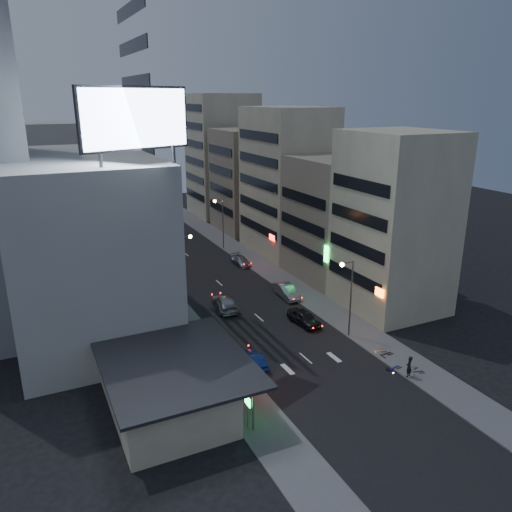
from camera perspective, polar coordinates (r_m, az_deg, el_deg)
ground at (r=45.01m, az=8.40°, el=-13.73°), size 180.00×180.00×0.00m
sidewalk_left at (r=67.23m, az=-11.86°, el=-2.93°), size 4.00×120.00×0.12m
sidewalk_right at (r=72.32m, az=0.50°, el=-1.06°), size 4.00×120.00×0.12m
food_court at (r=40.55m, az=-10.28°, el=-14.39°), size 11.00×13.00×3.88m
white_building at (r=53.67m, az=-19.13°, el=1.22°), size 14.00×24.00×18.00m
shophouse_near at (r=57.62m, az=15.51°, el=3.68°), size 10.00×11.00×20.00m
shophouse_mid at (r=67.17m, az=9.32°, el=4.29°), size 11.00×12.00×16.00m
shophouse_far at (r=77.14m, az=3.59°, el=8.49°), size 10.00×14.00×22.00m
far_left_a at (r=77.90m, az=-20.46°, el=6.75°), size 11.00×10.00×20.00m
far_left_b at (r=91.06m, az=-21.47°, el=6.48°), size 12.00×10.00×15.00m
far_right_a at (r=90.88m, az=-0.80°, el=8.65°), size 11.00×12.00×18.00m
far_right_b at (r=103.43m, az=-3.88°, el=11.39°), size 12.00×12.00×24.00m
billboard at (r=42.47m, az=-13.59°, el=14.98°), size 9.52×3.75×6.20m
street_lamp_right_near at (r=50.14m, az=10.50°, el=-3.60°), size 1.60×0.44×8.02m
street_lamp_left at (r=58.70m, az=-8.27°, el=-0.30°), size 1.60×0.44×8.02m
street_lamp_right_far at (r=78.85m, az=-4.07°, el=4.50°), size 1.60×0.44×8.02m
parked_car_right_near at (r=54.09m, az=5.52°, el=-7.03°), size 2.31×4.69×1.54m
parked_car_right_mid at (r=60.98m, az=3.48°, el=-4.02°), size 1.92×4.88×1.58m
parked_car_left at (r=71.13m, az=-10.28°, el=-1.12°), size 2.91×5.34×1.42m
parked_car_right_far at (r=72.47m, az=-1.73°, el=-0.54°), size 1.81×4.44×1.29m
road_car_blue at (r=46.16m, az=-0.29°, el=-11.74°), size 1.62×3.99×1.29m
road_car_silver at (r=57.70m, az=-3.55°, el=-5.31°), size 3.04×5.80×1.60m
person at (r=46.14m, az=17.09°, el=-11.97°), size 0.84×0.71×1.95m
scooter_black_a at (r=47.63m, az=18.61°, el=-11.80°), size 1.03×1.71×0.99m
scooter_silver_a at (r=48.14m, az=17.68°, el=-11.37°), size 0.88×1.71×1.00m
scooter_blue at (r=47.82m, az=16.00°, el=-11.35°), size 0.77×1.82×1.08m
scooter_black_b at (r=49.90m, az=15.10°, el=-9.92°), size 0.74×1.95×1.18m
scooter_silver_b at (r=50.17m, az=14.57°, el=-9.82°), size 1.03×1.76×1.02m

